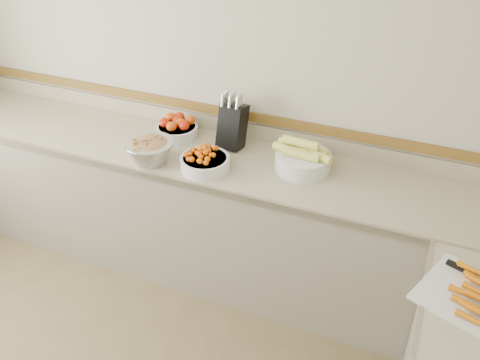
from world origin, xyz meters
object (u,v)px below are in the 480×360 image
at_px(rhubarb_bowl, 150,150).
at_px(corn_bowl, 303,158).
at_px(knife_block, 232,125).
at_px(tomato_bowl, 177,128).
at_px(cherry_tomato_bowl, 205,161).

bearing_deg(rhubarb_bowl, corn_bowl, 17.88).
bearing_deg(knife_block, rhubarb_bowl, -134.95).
bearing_deg(rhubarb_bowl, tomato_bowl, 91.51).
distance_m(knife_block, cherry_tomato_bowl, 0.33).
relative_size(tomato_bowl, cherry_tomato_bowl, 0.92).
bearing_deg(rhubarb_bowl, cherry_tomato_bowl, 9.89).
bearing_deg(knife_block, corn_bowl, -11.11).
relative_size(knife_block, tomato_bowl, 1.34).
bearing_deg(cherry_tomato_bowl, tomato_bowl, 139.04).
distance_m(tomato_bowl, cherry_tomato_bowl, 0.45).
relative_size(cherry_tomato_bowl, rhubarb_bowl, 1.01).
xyz_separation_m(knife_block, cherry_tomato_bowl, (-0.04, -0.31, -0.09)).
distance_m(knife_block, rhubarb_bowl, 0.53).
xyz_separation_m(tomato_bowl, cherry_tomato_bowl, (0.34, -0.30, -0.01)).
height_order(knife_block, cherry_tomato_bowl, knife_block).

